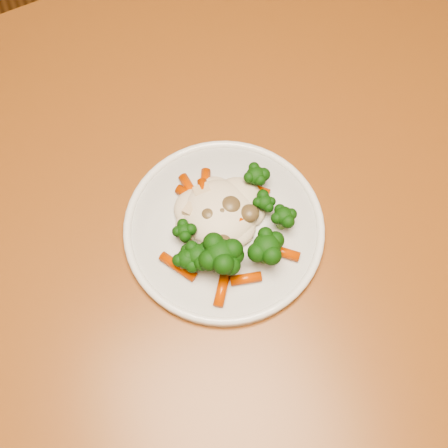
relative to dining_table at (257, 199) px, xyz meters
name	(u,v)px	position (x,y,z in m)	size (l,w,h in m)	color
dining_table	(257,199)	(0.00, 0.00, 0.00)	(1.32, 0.95, 0.75)	#945222
plate	(224,229)	(-0.08, -0.07, 0.10)	(0.24, 0.24, 0.01)	white
meal	(227,230)	(-0.08, -0.08, 0.13)	(0.17, 0.18, 0.05)	beige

